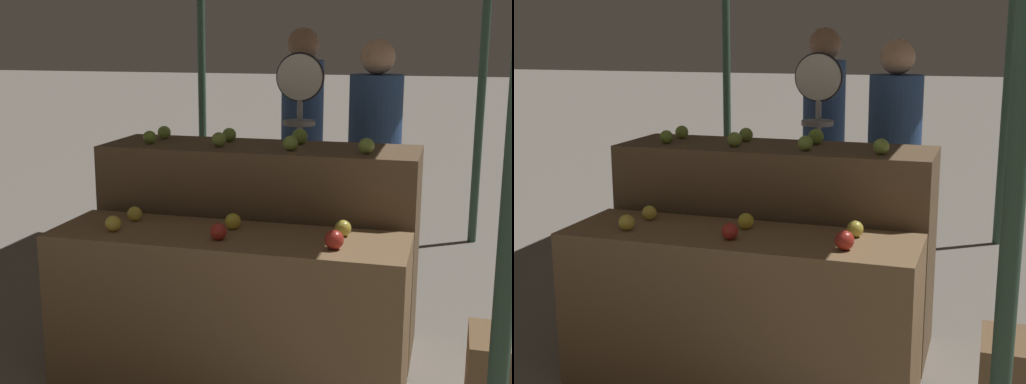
% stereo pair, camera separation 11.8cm
% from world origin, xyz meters
% --- Properties ---
extents(ground_plane, '(60.00, 60.00, 0.00)m').
position_xyz_m(ground_plane, '(0.00, 0.00, 0.00)').
color(ground_plane, gray).
extents(display_counter_front, '(1.74, 0.55, 0.79)m').
position_xyz_m(display_counter_front, '(0.00, 0.00, 0.39)').
color(display_counter_front, olive).
rests_on(display_counter_front, ground_plane).
extents(display_counter_back, '(1.74, 0.55, 1.13)m').
position_xyz_m(display_counter_back, '(0.00, 0.60, 0.57)').
color(display_counter_back, brown).
rests_on(display_counter_back, ground_plane).
extents(apple_front_0, '(0.08, 0.08, 0.08)m').
position_xyz_m(apple_front_0, '(-0.55, -0.10, 0.83)').
color(apple_front_0, yellow).
rests_on(apple_front_0, display_counter_front).
extents(apple_front_1, '(0.08, 0.08, 0.08)m').
position_xyz_m(apple_front_1, '(-0.01, -0.10, 0.83)').
color(apple_front_1, '#B72D23').
rests_on(apple_front_1, display_counter_front).
extents(apple_front_2, '(0.09, 0.09, 0.09)m').
position_xyz_m(apple_front_2, '(0.54, -0.11, 0.83)').
color(apple_front_2, '#B72D23').
rests_on(apple_front_2, display_counter_front).
extents(apple_front_3, '(0.08, 0.08, 0.08)m').
position_xyz_m(apple_front_3, '(-0.54, 0.12, 0.83)').
color(apple_front_3, yellow).
rests_on(apple_front_3, display_counter_front).
extents(apple_front_4, '(0.08, 0.08, 0.08)m').
position_xyz_m(apple_front_4, '(-0.00, 0.10, 0.83)').
color(apple_front_4, gold).
rests_on(apple_front_4, display_counter_front).
extents(apple_front_5, '(0.08, 0.08, 0.08)m').
position_xyz_m(apple_front_5, '(0.55, 0.12, 0.83)').
color(apple_front_5, gold).
rests_on(apple_front_5, display_counter_front).
extents(apple_back_0, '(0.07, 0.07, 0.07)m').
position_xyz_m(apple_back_0, '(-0.62, 0.50, 1.17)').
color(apple_back_0, '#7AA338').
rests_on(apple_back_0, display_counter_back).
extents(apple_back_1, '(0.08, 0.08, 0.08)m').
position_xyz_m(apple_back_1, '(-0.21, 0.50, 1.17)').
color(apple_back_1, '#8EB247').
rests_on(apple_back_1, display_counter_back).
extents(apple_back_2, '(0.08, 0.08, 0.08)m').
position_xyz_m(apple_back_2, '(0.20, 0.48, 1.17)').
color(apple_back_2, '#8EB247').
rests_on(apple_back_2, display_counter_back).
extents(apple_back_3, '(0.08, 0.08, 0.08)m').
position_xyz_m(apple_back_3, '(0.60, 0.49, 1.17)').
color(apple_back_3, '#8EB247').
rests_on(apple_back_3, display_counter_back).
extents(apple_back_4, '(0.08, 0.08, 0.08)m').
position_xyz_m(apple_back_4, '(-0.62, 0.71, 1.17)').
color(apple_back_4, '#8EB247').
rests_on(apple_back_4, display_counter_back).
extents(apple_back_5, '(0.08, 0.08, 0.08)m').
position_xyz_m(apple_back_5, '(-0.21, 0.71, 1.17)').
color(apple_back_5, '#8EB247').
rests_on(apple_back_5, display_counter_back).
extents(apple_back_6, '(0.09, 0.09, 0.09)m').
position_xyz_m(apple_back_6, '(0.20, 0.72, 1.18)').
color(apple_back_6, '#84AD3D').
rests_on(apple_back_6, display_counter_back).
extents(produce_scale, '(0.30, 0.20, 1.63)m').
position_xyz_m(produce_scale, '(0.10, 1.16, 1.20)').
color(produce_scale, '#99999E').
rests_on(produce_scale, ground_plane).
extents(person_vendor_at_scale, '(0.36, 0.36, 1.71)m').
position_xyz_m(person_vendor_at_scale, '(0.53, 1.49, 0.99)').
color(person_vendor_at_scale, '#2D2D38').
rests_on(person_vendor_at_scale, ground_plane).
extents(person_customer_left, '(0.41, 0.41, 1.79)m').
position_xyz_m(person_customer_left, '(-0.07, 2.03, 1.06)').
color(person_customer_left, '#2D2D38').
rests_on(person_customer_left, ground_plane).
extents(wooden_crate_side, '(0.38, 0.38, 0.38)m').
position_xyz_m(wooden_crate_side, '(1.34, 0.08, 0.19)').
color(wooden_crate_side, brown).
rests_on(wooden_crate_side, ground_plane).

